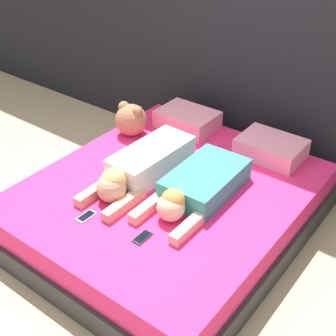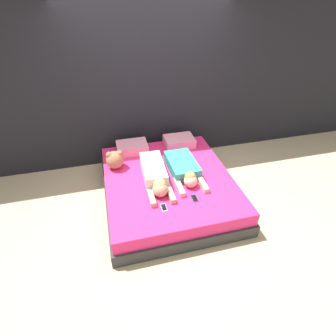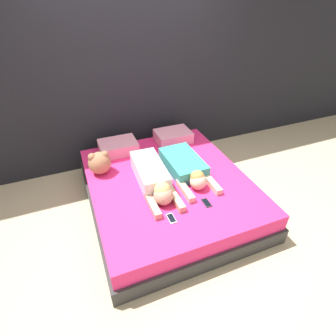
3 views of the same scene
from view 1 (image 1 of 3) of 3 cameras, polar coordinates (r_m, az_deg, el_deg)
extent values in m
plane|color=tan|center=(3.62, 0.00, -7.10)|extent=(12.00, 12.00, 0.00)
cube|color=black|center=(3.93, 11.18, 17.23)|extent=(12.00, 0.06, 2.60)
cube|color=#2D2D2D|center=(3.56, 0.00, -5.93)|extent=(1.85, 2.10, 0.19)
cube|color=#E5286B|center=(3.44, 0.00, -3.44)|extent=(1.79, 2.04, 0.19)
cube|color=pink|center=(4.11, 2.38, 5.94)|extent=(0.50, 0.36, 0.15)
cube|color=pink|center=(3.77, 12.44, 2.39)|extent=(0.50, 0.36, 0.15)
cube|color=silver|center=(3.47, -1.99, 0.96)|extent=(0.33, 0.70, 0.21)
sphere|color=tan|center=(3.21, -6.91, -2.40)|extent=(0.21, 0.21, 0.21)
sphere|color=#D8B266|center=(3.19, -6.65, -1.51)|extent=(0.18, 0.18, 0.18)
cube|color=tan|center=(3.31, -8.69, -2.73)|extent=(0.07, 0.38, 0.07)
cube|color=tan|center=(3.16, -5.36, -4.42)|extent=(0.07, 0.38, 0.07)
cube|color=teal|center=(3.30, 4.60, -1.50)|extent=(0.40, 0.65, 0.16)
sphere|color=beige|center=(3.03, 0.35, -4.83)|extent=(0.19, 0.19, 0.19)
sphere|color=#D18C47|center=(3.02, 0.62, -3.98)|extent=(0.16, 0.16, 0.16)
cube|color=beige|center=(3.13, -2.33, -4.74)|extent=(0.07, 0.35, 0.07)
cube|color=beige|center=(2.98, 2.65, -7.12)|extent=(0.07, 0.35, 0.07)
cube|color=silver|center=(3.14, -9.94, -5.84)|extent=(0.07, 0.14, 0.01)
cube|color=black|center=(3.14, -9.95, -5.76)|extent=(0.06, 0.12, 0.00)
cube|color=#2D2D33|center=(2.94, -3.12, -8.44)|extent=(0.07, 0.14, 0.01)
cube|color=black|center=(2.94, -3.12, -8.36)|extent=(0.06, 0.12, 0.00)
sphere|color=#996647|center=(3.98, -4.52, 5.87)|extent=(0.27, 0.27, 0.27)
sphere|color=#996647|center=(3.98, -5.40, 7.45)|extent=(0.09, 0.09, 0.09)
sphere|color=#996647|center=(3.89, -3.76, 6.89)|extent=(0.09, 0.09, 0.09)
camera|label=2|loc=(2.55, -76.98, 17.81)|focal=28.00mm
camera|label=3|loc=(2.58, -58.50, 17.32)|focal=28.00mm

